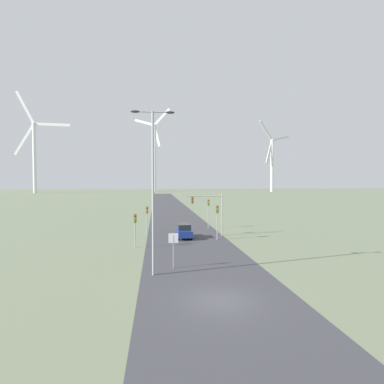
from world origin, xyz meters
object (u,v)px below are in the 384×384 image
car_approaching (184,231)px  wind_turbine_left (155,152)px  traffic_light_post_mid_left (147,214)px  stop_sign_near (173,244)px  traffic_light_mast_overhead (209,206)px  streetlamp (153,176)px  traffic_light_post_near_left (135,223)px  wind_turbine_far_left (34,149)px  wind_turbine_center (272,159)px  traffic_light_post_near_right (217,215)px  traffic_light_post_mid_right (208,207)px

car_approaching → wind_turbine_left: 202.49m
traffic_light_post_mid_left → stop_sign_near: bearing=-81.4°
traffic_light_mast_overhead → wind_turbine_left: wind_turbine_left is taller
streetlamp → wind_turbine_left: 216.30m
streetlamp → stop_sign_near: streetlamp is taller
traffic_light_post_near_left → car_approaching: (5.77, 5.00, -1.78)m
stop_sign_near → wind_turbine_left: 215.39m
wind_turbine_far_left → wind_turbine_center: wind_turbine_far_left is taller
traffic_light_post_near_left → traffic_light_mast_overhead: size_ratio=0.66×
traffic_light_post_near_right → traffic_light_mast_overhead: bearing=100.3°
traffic_light_post_near_right → wind_turbine_left: (-8.75, 201.75, 27.99)m
traffic_light_post_near_left → wind_turbine_left: (1.03, 205.17, 28.40)m
traffic_light_post_mid_right → wind_turbine_far_left: 189.48m
wind_turbine_far_left → wind_turbine_center: bearing=2.3°
wind_turbine_far_left → wind_turbine_center: size_ratio=1.29×
traffic_light_post_near_left → traffic_light_post_mid_right: traffic_light_post_mid_right is taller
wind_turbine_far_left → wind_turbine_center: (167.40, 6.66, -4.77)m
stop_sign_near → car_approaching: size_ratio=0.71×
traffic_light_mast_overhead → wind_turbine_center: size_ratio=0.11×
stop_sign_near → traffic_light_post_mid_right: 21.80m
stop_sign_near → wind_turbine_center: bearing=66.1°
wind_turbine_left → traffic_light_post_near_right: bearing=-87.5°
traffic_light_mast_overhead → wind_turbine_far_left: 194.48m
traffic_light_post_near_left → car_approaching: bearing=40.9°
traffic_light_post_near_right → traffic_light_post_mid_right: 9.10m
traffic_light_post_near_left → traffic_light_mast_overhead: bearing=33.7°
traffic_light_post_near_right → wind_turbine_far_left: wind_turbine_far_left is taller
stop_sign_near → traffic_light_post_near_right: 13.20m
stop_sign_near → traffic_light_post_mid_right: size_ratio=0.65×
streetlamp → traffic_light_post_mid_left: 19.90m
traffic_light_post_near_left → car_approaching: 7.84m
traffic_light_mast_overhead → wind_turbine_far_left: size_ratio=0.08×
traffic_light_post_near_right → wind_turbine_left: 203.87m
car_approaching → wind_turbine_left: wind_turbine_left is taller
car_approaching → traffic_light_post_near_left: bearing=-139.1°
traffic_light_post_mid_right → wind_turbine_center: (78.86, 172.18, 21.04)m
stop_sign_near → wind_turbine_far_left: bearing=113.7°
traffic_light_post_mid_left → traffic_light_post_mid_right: 9.78m
traffic_light_mast_overhead → wind_turbine_center: wind_turbine_center is taller
traffic_light_post_mid_right → traffic_light_post_near_left: bearing=-129.4°
streetlamp → wind_turbine_center: size_ratio=0.24×
stop_sign_near → traffic_light_post_near_left: size_ratio=0.80×
traffic_light_post_mid_left → wind_turbine_left: size_ratio=0.06×
streetlamp → traffic_light_mast_overhead: streetlamp is taller
traffic_light_post_near_left → traffic_light_post_near_right: traffic_light_post_near_right is taller
traffic_light_post_mid_left → wind_turbine_far_left: bearing=115.2°
traffic_light_post_mid_right → wind_turbine_left: wind_turbine_left is taller
traffic_light_post_near_left → traffic_light_post_mid_right: 16.18m
streetlamp → traffic_light_post_mid_right: (8.22, 22.36, -4.38)m
streetlamp → traffic_light_post_near_left: size_ratio=3.43×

